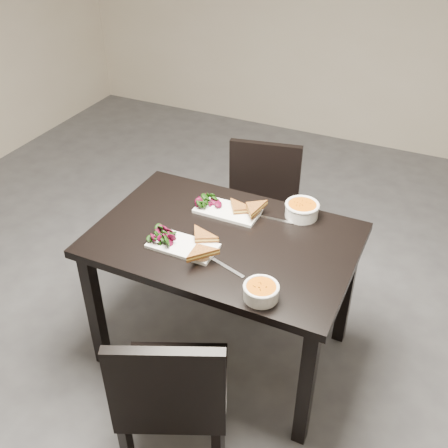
# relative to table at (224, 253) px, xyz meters

# --- Properties ---
(ground) EXTENTS (5.00, 5.00, 0.00)m
(ground) POSITION_rel_table_xyz_m (-0.21, 0.30, -0.65)
(ground) COLOR #47474C
(ground) RESTS_ON ground
(table) EXTENTS (1.20, 0.80, 0.75)m
(table) POSITION_rel_table_xyz_m (0.00, 0.00, 0.00)
(table) COLOR black
(table) RESTS_ON ground
(chair_near) EXTENTS (0.55, 0.55, 0.85)m
(chair_near) POSITION_rel_table_xyz_m (0.10, -0.68, -0.17)
(chair_near) COLOR black
(chair_near) RESTS_ON ground
(chair_far) EXTENTS (0.49, 0.49, 0.85)m
(chair_far) POSITION_rel_table_xyz_m (-0.08, 0.68, -0.17)
(chair_far) COLOR black
(chair_far) RESTS_ON ground
(plate_near) EXTENTS (0.31, 0.15, 0.02)m
(plate_near) POSITION_rel_table_xyz_m (-0.13, -0.15, 0.11)
(plate_near) COLOR white
(plate_near) RESTS_ON table
(sandwich_near) EXTENTS (0.19, 0.17, 0.05)m
(sandwich_near) POSITION_rel_table_xyz_m (-0.07, -0.14, 0.14)
(sandwich_near) COLOR #AA6223
(sandwich_near) RESTS_ON plate_near
(salad_near) EXTENTS (0.10, 0.09, 0.04)m
(salad_near) POSITION_rel_table_xyz_m (-0.23, -0.15, 0.14)
(salad_near) COLOR black
(salad_near) RESTS_ON plate_near
(soup_bowl_near) EXTENTS (0.14, 0.14, 0.07)m
(soup_bowl_near) POSITION_rel_table_xyz_m (0.31, -0.31, 0.14)
(soup_bowl_near) COLOR white
(soup_bowl_near) RESTS_ON table
(cutlery_near) EXTENTS (0.18, 0.07, 0.00)m
(cutlery_near) POSITION_rel_table_xyz_m (0.11, -0.20, 0.10)
(cutlery_near) COLOR silver
(cutlery_near) RESTS_ON table
(plate_far) EXTENTS (0.31, 0.16, 0.02)m
(plate_far) POSITION_rel_table_xyz_m (-0.07, 0.19, 0.11)
(plate_far) COLOR white
(plate_far) RESTS_ON table
(sandwich_far) EXTENTS (0.20, 0.18, 0.05)m
(sandwich_far) POSITION_rel_table_xyz_m (-0.00, 0.17, 0.14)
(sandwich_far) COLOR #AA6223
(sandwich_far) RESTS_ON plate_far
(salad_far) EXTENTS (0.10, 0.09, 0.04)m
(salad_far) POSITION_rel_table_xyz_m (-0.17, 0.19, 0.14)
(salad_far) COLOR black
(salad_far) RESTS_ON plate_far
(soup_bowl_far) EXTENTS (0.17, 0.17, 0.07)m
(soup_bowl_far) POSITION_rel_table_xyz_m (0.27, 0.31, 0.14)
(soup_bowl_far) COLOR white
(soup_bowl_far) RESTS_ON table
(cutlery_far) EXTENTS (0.18, 0.03, 0.00)m
(cutlery_far) POSITION_rel_table_xyz_m (0.16, 0.23, 0.10)
(cutlery_far) COLOR silver
(cutlery_far) RESTS_ON table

